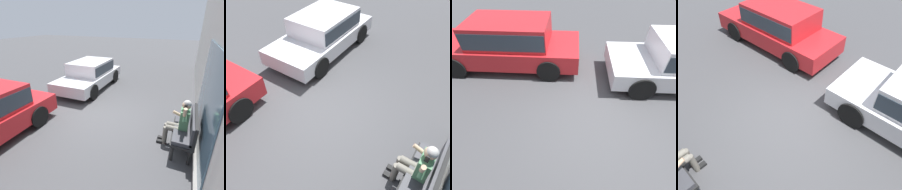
% 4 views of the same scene
% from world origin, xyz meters
% --- Properties ---
extents(ground_plane, '(60.00, 60.00, 0.00)m').
position_xyz_m(ground_plane, '(0.00, 0.00, 0.00)').
color(ground_plane, '#424244').
extents(bench, '(1.46, 0.55, 1.04)m').
position_xyz_m(bench, '(0.62, 2.90, 0.61)').
color(bench, black).
rests_on(bench, ground_plane).
extents(person_on_phone, '(0.73, 0.74, 1.38)m').
position_xyz_m(person_on_phone, '(0.59, 2.67, 0.73)').
color(person_on_phone, '#6B665B').
rests_on(person_on_phone, ground_plane).
extents(parked_car_near, '(4.16, 1.97, 1.35)m').
position_xyz_m(parked_car_near, '(-2.51, -1.81, 0.75)').
color(parked_car_near, silver).
rests_on(parked_car_near, ground_plane).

